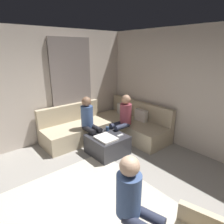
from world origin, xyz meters
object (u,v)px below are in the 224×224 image
(sectional_couch, at_px, (108,127))
(ottoman, at_px, (107,144))
(coffee_mug, at_px, (107,129))
(person_on_couch_side, at_px, (89,120))
(game_remote, at_px, (120,135))
(person_on_couch_back, at_px, (123,117))
(person_on_armchair, at_px, (136,203))

(sectional_couch, relative_size, ottoman, 3.36)
(coffee_mug, relative_size, person_on_couch_side, 0.08)
(game_remote, distance_m, person_on_couch_back, 0.57)
(coffee_mug, bearing_deg, person_on_armchair, -31.41)
(coffee_mug, relative_size, person_on_couch_back, 0.08)
(coffee_mug, xyz_separation_m, game_remote, (0.40, 0.04, -0.04))
(sectional_couch, xyz_separation_m, game_remote, (0.84, -0.34, 0.15))
(coffee_mug, bearing_deg, person_on_couch_side, -134.93)
(sectional_couch, bearing_deg, game_remote, -21.89)
(person_on_couch_back, bearing_deg, ottoman, 105.56)
(ottoman, distance_m, person_on_couch_back, 0.78)
(game_remote, relative_size, person_on_couch_back, 0.12)
(ottoman, height_order, person_on_couch_back, person_on_couch_back)
(game_remote, bearing_deg, person_on_couch_back, 131.74)
(person_on_couch_side, bearing_deg, person_on_couch_back, 154.76)
(coffee_mug, xyz_separation_m, person_on_couch_back, (0.05, 0.43, 0.19))
(ottoman, height_order, game_remote, game_remote)
(coffee_mug, bearing_deg, game_remote, 5.71)
(person_on_couch_back, bearing_deg, person_on_couch_side, 64.76)
(person_on_armchair, bearing_deg, person_on_couch_side, -128.00)
(coffee_mug, distance_m, person_on_armchair, 2.49)
(person_on_couch_back, height_order, person_on_couch_side, same)
(ottoman, xyz_separation_m, person_on_couch_side, (-0.51, -0.11, 0.45))
(sectional_couch, distance_m, person_on_couch_side, 0.78)
(coffee_mug, relative_size, game_remote, 0.63)
(person_on_couch_back, relative_size, person_on_armchair, 1.02)
(sectional_couch, height_order, person_on_couch_back, person_on_couch_back)
(person_on_couch_back, xyz_separation_m, person_on_couch_side, (-0.34, -0.73, 0.00))
(ottoman, relative_size, game_remote, 5.07)
(game_remote, relative_size, person_on_couch_side, 0.12)
(coffee_mug, height_order, person_on_armchair, person_on_armchair)
(sectional_couch, xyz_separation_m, person_on_couch_back, (0.49, 0.06, 0.38))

